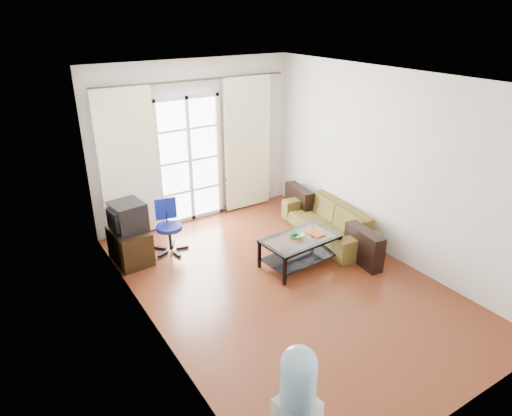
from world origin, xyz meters
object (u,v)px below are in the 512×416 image
(tv_stand, at_px, (130,246))
(crt_tv, at_px, (127,217))
(sofa, at_px, (328,221))
(coffee_table, at_px, (300,247))
(task_chair, at_px, (170,236))

(tv_stand, bearing_deg, crt_tv, 4.46)
(sofa, xyz_separation_m, tv_stand, (-2.95, 0.94, -0.02))
(sofa, height_order, coffee_table, sofa)
(tv_stand, bearing_deg, coffee_table, -39.05)
(coffee_table, relative_size, tv_stand, 1.66)
(sofa, relative_size, coffee_table, 1.69)
(sofa, relative_size, task_chair, 2.37)
(crt_tv, relative_size, task_chair, 0.64)
(sofa, bearing_deg, crt_tv, -100.43)
(coffee_table, bearing_deg, sofa, 26.90)
(coffee_table, bearing_deg, tv_stand, 145.17)
(coffee_table, xyz_separation_m, task_chair, (-1.41, 1.41, -0.05))
(sofa, height_order, crt_tv, crt_tv)
(sofa, bearing_deg, task_chair, -104.58)
(coffee_table, relative_size, crt_tv, 2.21)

